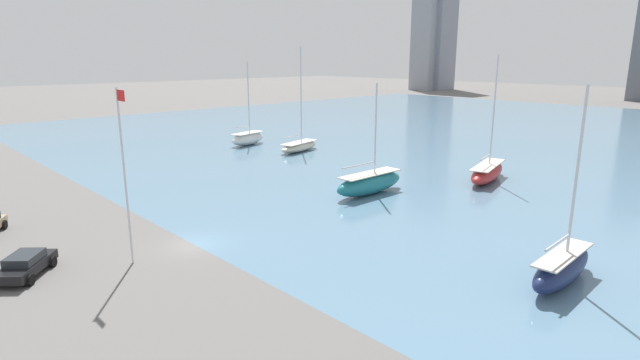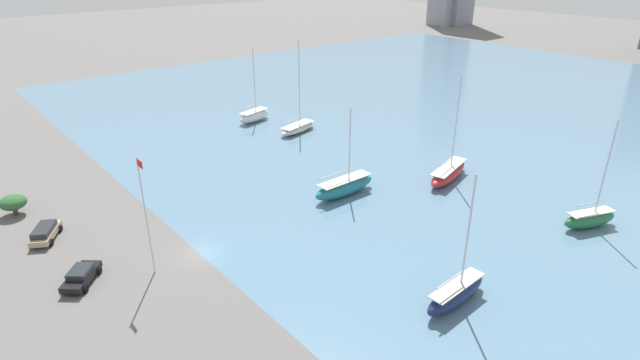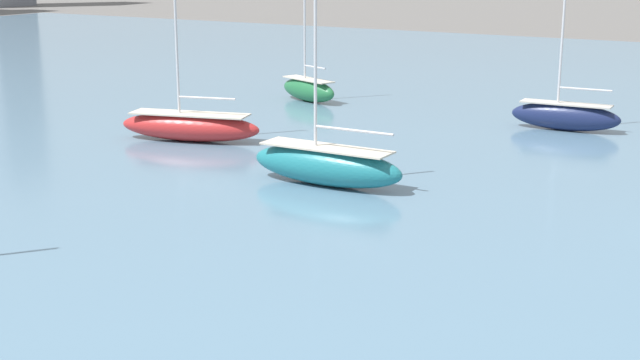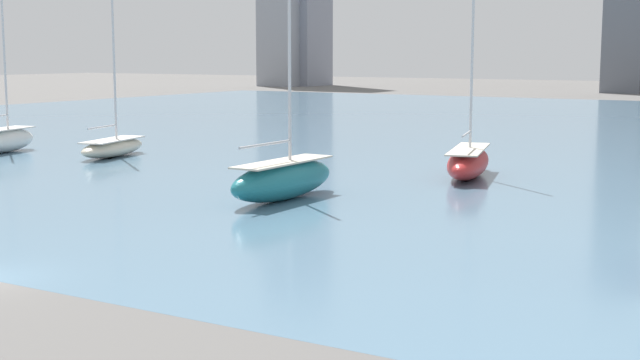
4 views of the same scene
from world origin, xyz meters
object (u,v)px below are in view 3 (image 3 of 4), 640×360
at_px(sailboat_navy, 565,115).
at_px(sailboat_green, 308,89).
at_px(sailboat_red, 190,126).
at_px(sailboat_teal, 326,165).

height_order(sailboat_navy, sailboat_green, sailboat_green).
height_order(sailboat_red, sailboat_navy, sailboat_red).
bearing_deg(sailboat_navy, sailboat_red, 126.04).
bearing_deg(sailboat_navy, sailboat_teal, 159.83).
bearing_deg(sailboat_teal, sailboat_red, 68.74).
bearing_deg(sailboat_red, sailboat_navy, -66.81).
relative_size(sailboat_teal, sailboat_green, 0.91).
distance_m(sailboat_teal, sailboat_green, 28.28).
distance_m(sailboat_teal, sailboat_navy, 23.40).
xyz_separation_m(sailboat_teal, sailboat_navy, (22.25, -7.26, -0.06)).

